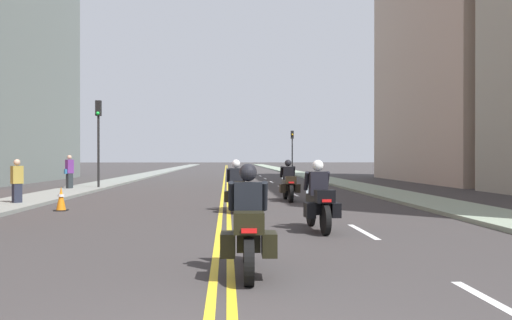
# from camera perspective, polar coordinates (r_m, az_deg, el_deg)

# --- Properties ---
(ground_plane) EXTENTS (264.00, 264.00, 0.00)m
(ground_plane) POSITION_cam_1_polar(r_m,az_deg,el_deg) (51.67, -3.28, -1.59)
(ground_plane) COLOR #373433
(sidewalk_left) EXTENTS (2.28, 144.00, 0.12)m
(sidewalk_left) POSITION_cam_1_polar(r_m,az_deg,el_deg) (52.20, -11.43, -1.51)
(sidewalk_left) COLOR gray
(sidewalk_left) RESTS_ON ground
(sidewalk_right) EXTENTS (2.28, 144.00, 0.12)m
(sidewalk_right) POSITION_cam_1_polar(r_m,az_deg,el_deg) (52.18, 4.88, -1.51)
(sidewalk_right) COLOR gray
(sidewalk_right) RESTS_ON ground
(centreline_yellow_inner) EXTENTS (0.12, 132.00, 0.01)m
(centreline_yellow_inner) POSITION_cam_1_polar(r_m,az_deg,el_deg) (51.67, -3.41, -1.59)
(centreline_yellow_inner) COLOR yellow
(centreline_yellow_inner) RESTS_ON ground
(centreline_yellow_outer) EXTENTS (0.12, 132.00, 0.01)m
(centreline_yellow_outer) POSITION_cam_1_polar(r_m,az_deg,el_deg) (51.66, -3.14, -1.59)
(centreline_yellow_outer) COLOR yellow
(centreline_yellow_outer) RESTS_ON ground
(lane_dashes_white) EXTENTS (0.14, 56.40, 0.01)m
(lane_dashes_white) POSITION_cam_1_polar(r_m,az_deg,el_deg) (32.82, 2.16, -2.65)
(lane_dashes_white) COLOR silver
(lane_dashes_white) RESTS_ON ground
(building_right_1) EXTENTS (10.03, 16.84, 18.80)m
(building_right_1) POSITION_cam_1_polar(r_m,az_deg,el_deg) (40.40, 23.10, 11.27)
(building_right_1) COLOR tan
(building_right_1) RESTS_ON ground
(motorcycle_0) EXTENTS (0.77, 2.18, 1.58)m
(motorcycle_0) POSITION_cam_1_polar(r_m,az_deg,el_deg) (7.52, -0.86, -7.61)
(motorcycle_0) COLOR black
(motorcycle_0) RESTS_ON ground
(motorcycle_1) EXTENTS (0.78, 2.21, 1.62)m
(motorcycle_1) POSITION_cam_1_polar(r_m,az_deg,el_deg) (12.00, 6.85, -4.54)
(motorcycle_1) COLOR black
(motorcycle_1) RESTS_ON ground
(motorcycle_2) EXTENTS (0.77, 2.27, 1.61)m
(motorcycle_2) POSITION_cam_1_polar(r_m,az_deg,el_deg) (16.24, -2.17, -3.36)
(motorcycle_2) COLOR black
(motorcycle_2) RESTS_ON ground
(motorcycle_3) EXTENTS (0.77, 2.22, 1.59)m
(motorcycle_3) POSITION_cam_1_polar(r_m,az_deg,el_deg) (20.17, 3.55, -2.64)
(motorcycle_3) COLOR black
(motorcycle_3) RESTS_ON ground
(traffic_cone_0) EXTENTS (0.37, 0.37, 0.76)m
(traffic_cone_0) POSITION_cam_1_polar(r_m,az_deg,el_deg) (17.54, -20.46, -3.98)
(traffic_cone_0) COLOR black
(traffic_cone_0) RESTS_ON ground
(traffic_light_near) EXTENTS (0.28, 0.38, 4.66)m
(traffic_light_near) POSITION_cam_1_polar(r_m,az_deg,el_deg) (28.68, -16.78, 3.33)
(traffic_light_near) COLOR black
(traffic_light_near) RESTS_ON ground
(traffic_light_far) EXTENTS (0.28, 0.38, 4.38)m
(traffic_light_far) POSITION_cam_1_polar(r_m,az_deg,el_deg) (52.86, 3.97, 1.75)
(traffic_light_far) COLOR black
(traffic_light_far) RESTS_ON ground
(pedestrian_0) EXTENTS (0.41, 0.41, 1.62)m
(pedestrian_0) POSITION_cam_1_polar(r_m,az_deg,el_deg) (19.78, -24.58, -2.19)
(pedestrian_0) COLOR #222534
(pedestrian_0) RESTS_ON ground
(pedestrian_1) EXTENTS (0.41, 0.48, 1.80)m
(pedestrian_1) POSITION_cam_1_polar(r_m,az_deg,el_deg) (28.02, -19.66, -1.26)
(pedestrian_1) COLOR #242B2F
(pedestrian_1) RESTS_ON ground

